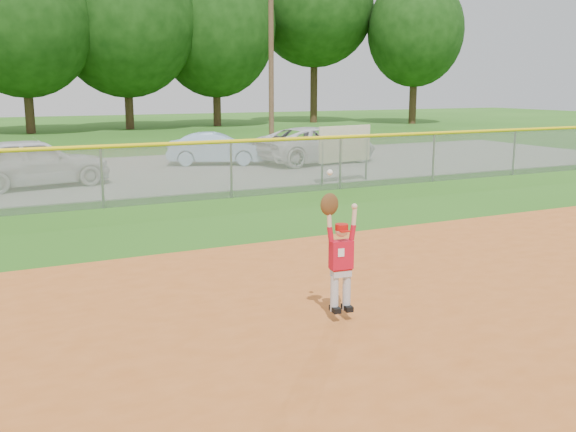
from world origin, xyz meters
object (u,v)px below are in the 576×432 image
(car_white_a, at_px, (33,162))
(ballplayer, at_px, (339,253))
(car_white_b, at_px, (316,145))
(car_blue, at_px, (216,149))
(sponsor_sign, at_px, (345,145))

(car_white_a, bearing_deg, ballplayer, -179.63)
(car_white_b, bearing_deg, ballplayer, 143.13)
(car_blue, bearing_deg, ballplayer, -172.01)
(car_white_a, height_order, car_blue, car_white_a)
(ballplayer, bearing_deg, car_blue, 75.48)
(car_white_b, height_order, sponsor_sign, sponsor_sign)
(car_white_a, bearing_deg, sponsor_sign, -120.18)
(car_blue, distance_m, sponsor_sign, 6.31)
(ballplayer, bearing_deg, sponsor_sign, 58.64)
(car_blue, xyz_separation_m, ballplayer, (-4.16, -16.05, 0.29))
(car_white_a, height_order, sponsor_sign, sponsor_sign)
(car_white_a, bearing_deg, car_white_b, -91.12)
(sponsor_sign, bearing_deg, car_blue, 108.46)
(car_white_b, distance_m, ballplayer, 16.75)
(car_white_b, bearing_deg, car_white_a, 89.74)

